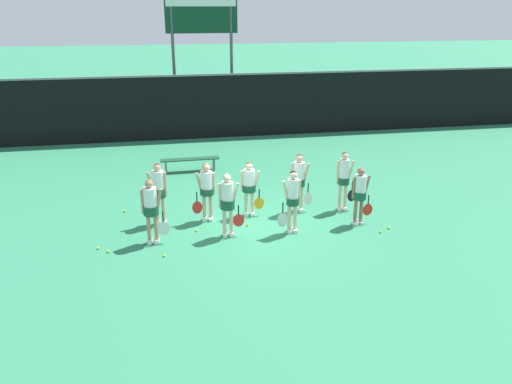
{
  "coord_description": "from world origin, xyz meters",
  "views": [
    {
      "loc": [
        -2.43,
        -12.55,
        5.74
      ],
      "look_at": [
        -0.03,
        0.06,
        0.93
      ],
      "focal_mm": 35.0,
      "sensor_mm": 36.0,
      "label": 1
    }
  ],
  "objects_px": {
    "player_8": "(344,176)",
    "tennis_ball_7": "(197,230)",
    "tennis_ball_3": "(381,232)",
    "tennis_ball_4": "(248,225)",
    "player_6": "(249,184)",
    "scoreboard": "(202,31)",
    "player_1": "(228,200)",
    "player_5": "(206,187)",
    "player_7": "(299,178)",
    "tennis_ball_6": "(164,256)",
    "player_3": "(360,191)",
    "tennis_ball_2": "(125,211)",
    "tennis_ball_5": "(98,248)",
    "player_2": "(292,197)",
    "tennis_ball_0": "(108,251)",
    "bench_courtside": "(190,160)",
    "player_0": "(151,206)",
    "tennis_ball_1": "(389,228)",
    "player_4": "(158,189)"
  },
  "relations": [
    {
      "from": "player_3",
      "to": "player_8",
      "type": "distance_m",
      "value": 1.07
    },
    {
      "from": "player_2",
      "to": "tennis_ball_0",
      "type": "height_order",
      "value": "player_2"
    },
    {
      "from": "player_5",
      "to": "player_8",
      "type": "xyz_separation_m",
      "value": [
        4.03,
        0.01,
        0.04
      ]
    },
    {
      "from": "bench_courtside",
      "to": "player_8",
      "type": "xyz_separation_m",
      "value": [
        4.22,
        -4.6,
        0.63
      ]
    },
    {
      "from": "player_3",
      "to": "tennis_ball_5",
      "type": "height_order",
      "value": "player_3"
    },
    {
      "from": "tennis_ball_5",
      "to": "tennis_ball_7",
      "type": "bearing_deg",
      "value": 13.16
    },
    {
      "from": "player_7",
      "to": "tennis_ball_6",
      "type": "relative_size",
      "value": 26.81
    },
    {
      "from": "player_3",
      "to": "tennis_ball_6",
      "type": "height_order",
      "value": "player_3"
    },
    {
      "from": "tennis_ball_2",
      "to": "player_1",
      "type": "bearing_deg",
      "value": -37.92
    },
    {
      "from": "tennis_ball_2",
      "to": "tennis_ball_5",
      "type": "distance_m",
      "value": 2.42
    },
    {
      "from": "player_0",
      "to": "player_4",
      "type": "distance_m",
      "value": 1.19
    },
    {
      "from": "tennis_ball_5",
      "to": "tennis_ball_7",
      "type": "height_order",
      "value": "tennis_ball_7"
    },
    {
      "from": "tennis_ball_4",
      "to": "tennis_ball_7",
      "type": "bearing_deg",
      "value": -175.55
    },
    {
      "from": "player_0",
      "to": "tennis_ball_3",
      "type": "distance_m",
      "value": 6.1
    },
    {
      "from": "scoreboard",
      "to": "player_3",
      "type": "distance_m",
      "value": 12.72
    },
    {
      "from": "tennis_ball_5",
      "to": "tennis_ball_6",
      "type": "xyz_separation_m",
      "value": [
        1.63,
        -0.72,
        0.0
      ]
    },
    {
      "from": "player_5",
      "to": "bench_courtside",
      "type": "bearing_deg",
      "value": 102.83
    },
    {
      "from": "player_0",
      "to": "tennis_ball_0",
      "type": "bearing_deg",
      "value": -155.07
    },
    {
      "from": "scoreboard",
      "to": "player_1",
      "type": "xyz_separation_m",
      "value": [
        -0.5,
        -11.85,
        -3.62
      ]
    },
    {
      "from": "tennis_ball_4",
      "to": "player_1",
      "type": "bearing_deg",
      "value": -139.56
    },
    {
      "from": "tennis_ball_6",
      "to": "bench_courtside",
      "type": "bearing_deg",
      "value": 80.86
    },
    {
      "from": "tennis_ball_1",
      "to": "bench_courtside",
      "type": "bearing_deg",
      "value": 129.13
    },
    {
      "from": "tennis_ball_0",
      "to": "tennis_ball_2",
      "type": "bearing_deg",
      "value": 84.34
    },
    {
      "from": "bench_courtside",
      "to": "player_0",
      "type": "relative_size",
      "value": 1.25
    },
    {
      "from": "tennis_ball_0",
      "to": "tennis_ball_7",
      "type": "bearing_deg",
      "value": 20.18
    },
    {
      "from": "player_6",
      "to": "tennis_ball_6",
      "type": "distance_m",
      "value": 3.43
    },
    {
      "from": "tennis_ball_7",
      "to": "tennis_ball_5",
      "type": "bearing_deg",
      "value": -166.84
    },
    {
      "from": "player_1",
      "to": "player_3",
      "type": "relative_size",
      "value": 1.05
    },
    {
      "from": "scoreboard",
      "to": "player_2",
      "type": "height_order",
      "value": "scoreboard"
    },
    {
      "from": "player_2",
      "to": "tennis_ball_0",
      "type": "relative_size",
      "value": 24.8
    },
    {
      "from": "tennis_ball_7",
      "to": "bench_courtside",
      "type": "bearing_deg",
      "value": 88.04
    },
    {
      "from": "tennis_ball_5",
      "to": "tennis_ball_6",
      "type": "relative_size",
      "value": 0.99
    },
    {
      "from": "player_5",
      "to": "player_6",
      "type": "relative_size",
      "value": 1.06
    },
    {
      "from": "tennis_ball_0",
      "to": "player_8",
      "type": "bearing_deg",
      "value": 13.24
    },
    {
      "from": "player_7",
      "to": "player_5",
      "type": "bearing_deg",
      "value": -165.7
    },
    {
      "from": "player_5",
      "to": "tennis_ball_7",
      "type": "height_order",
      "value": "player_5"
    },
    {
      "from": "bench_courtside",
      "to": "player_7",
      "type": "xyz_separation_m",
      "value": [
        2.9,
        -4.45,
        0.63
      ]
    },
    {
      "from": "player_5",
      "to": "player_4",
      "type": "bearing_deg",
      "value": -169.37
    },
    {
      "from": "player_2",
      "to": "player_5",
      "type": "xyz_separation_m",
      "value": [
        -2.15,
        1.22,
        -0.0
      ]
    },
    {
      "from": "player_6",
      "to": "tennis_ball_4",
      "type": "height_order",
      "value": "player_6"
    },
    {
      "from": "player_6",
      "to": "tennis_ball_3",
      "type": "xyz_separation_m",
      "value": [
        3.25,
        -1.88,
        -0.92
      ]
    },
    {
      "from": "bench_courtside",
      "to": "tennis_ball_6",
      "type": "relative_size",
      "value": 32.9
    },
    {
      "from": "scoreboard",
      "to": "tennis_ball_3",
      "type": "height_order",
      "value": "scoreboard"
    },
    {
      "from": "tennis_ball_2",
      "to": "tennis_ball_5",
      "type": "bearing_deg",
      "value": -102.42
    },
    {
      "from": "tennis_ball_0",
      "to": "tennis_ball_3",
      "type": "bearing_deg",
      "value": -1.51
    },
    {
      "from": "tennis_ball_3",
      "to": "tennis_ball_4",
      "type": "bearing_deg",
      "value": 161.91
    },
    {
      "from": "player_0",
      "to": "tennis_ball_2",
      "type": "height_order",
      "value": "player_0"
    },
    {
      "from": "player_8",
      "to": "tennis_ball_7",
      "type": "relative_size",
      "value": 26.6
    },
    {
      "from": "bench_courtside",
      "to": "tennis_ball_7",
      "type": "bearing_deg",
      "value": -92.99
    },
    {
      "from": "player_7",
      "to": "player_8",
      "type": "bearing_deg",
      "value": 4.6
    }
  ]
}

